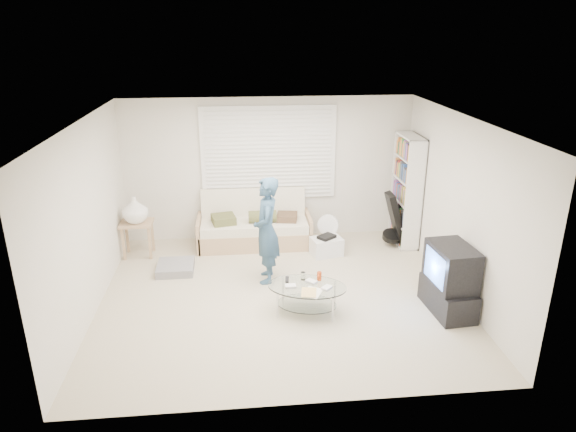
{
  "coord_description": "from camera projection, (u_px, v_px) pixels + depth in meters",
  "views": [
    {
      "loc": [
        -0.54,
        -6.43,
        3.61
      ],
      "look_at": [
        0.14,
        0.3,
        1.09
      ],
      "focal_mm": 32.0,
      "sensor_mm": 36.0,
      "label": 1
    }
  ],
  "objects": [
    {
      "name": "coffee_table",
      "position": [
        307.0,
        291.0,
        6.79
      ],
      "size": [
        1.18,
        0.91,
        0.51
      ],
      "color": "silver",
      "rests_on": "ground"
    },
    {
      "name": "side_table",
      "position": [
        135.0,
        212.0,
        8.32
      ],
      "size": [
        0.52,
        0.42,
        1.04
      ],
      "color": "tan",
      "rests_on": "ground"
    },
    {
      "name": "room_shell",
      "position": [
        277.0,
        176.0,
        7.19
      ],
      "size": [
        5.02,
        4.52,
        2.51
      ],
      "color": "beige",
      "rests_on": "ground"
    },
    {
      "name": "grey_floor_pillow",
      "position": [
        176.0,
        267.0,
        8.01
      ],
      "size": [
        0.57,
        0.57,
        0.13
      ],
      "primitive_type": "cube",
      "rotation": [
        0.0,
        0.0,
        0.01
      ],
      "color": "slate",
      "rests_on": "ground"
    },
    {
      "name": "standing_person",
      "position": [
        267.0,
        230.0,
        7.49
      ],
      "size": [
        0.42,
        0.61,
        1.6
      ],
      "primitive_type": "imported",
      "rotation": [
        0.0,
        0.0,
        -1.63
      ],
      "color": "navy",
      "rests_on": "ground"
    },
    {
      "name": "ground",
      "position": [
        280.0,
        295.0,
        7.31
      ],
      "size": [
        5.0,
        5.0,
        0.0
      ],
      "primitive_type": "plane",
      "color": "#BEB194",
      "rests_on": "ground"
    },
    {
      "name": "futon_sofa",
      "position": [
        254.0,
        228.0,
        8.92
      ],
      "size": [
        1.95,
        0.79,
        0.95
      ],
      "color": "tan",
      "rests_on": "ground"
    },
    {
      "name": "bookshelf",
      "position": [
        406.0,
        191.0,
        8.78
      ],
      "size": [
        0.3,
        0.81,
        1.91
      ],
      "color": "white",
      "rests_on": "ground"
    },
    {
      "name": "guitar_case",
      "position": [
        395.0,
        223.0,
        8.81
      ],
      "size": [
        0.39,
        0.35,
        0.94
      ],
      "color": "black",
      "rests_on": "ground"
    },
    {
      "name": "floor_fan",
      "position": [
        327.0,
        228.0,
        8.79
      ],
      "size": [
        0.37,
        0.24,
        0.6
      ],
      "color": "white",
      "rests_on": "ground"
    },
    {
      "name": "storage_bin",
      "position": [
        326.0,
        246.0,
        8.56
      ],
      "size": [
        0.56,
        0.45,
        0.35
      ],
      "color": "white",
      "rests_on": "ground"
    },
    {
      "name": "window_blinds",
      "position": [
        269.0,
        153.0,
        8.82
      ],
      "size": [
        2.32,
        0.08,
        1.62
      ],
      "color": "silver",
      "rests_on": "ground"
    },
    {
      "name": "tv_unit",
      "position": [
        450.0,
        280.0,
        6.77
      ],
      "size": [
        0.54,
        0.9,
        0.94
      ],
      "color": "black",
      "rests_on": "ground"
    }
  ]
}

